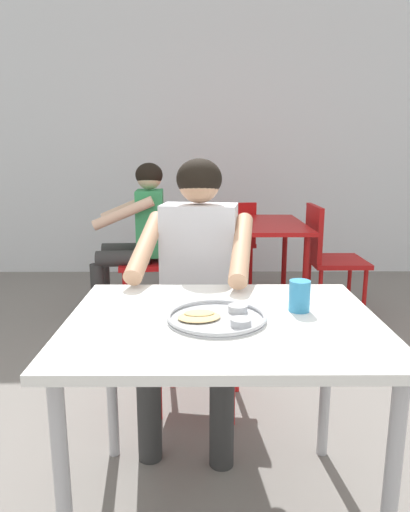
# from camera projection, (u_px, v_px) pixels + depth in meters

# --- Properties ---
(back_wall) EXTENTS (12.00, 0.12, 3.40)m
(back_wall) POSITION_uv_depth(u_px,v_px,m) (212.00, 109.00, 4.68)
(back_wall) COLOR silver
(back_wall) RESTS_ON ground
(table_foreground) EXTENTS (1.00, 0.78, 0.73)m
(table_foreground) POSITION_uv_depth(u_px,v_px,m) (223.00, 342.00, 1.49)
(table_foreground) COLOR white
(table_foreground) RESTS_ON ground
(thali_tray) EXTENTS (0.32, 0.32, 0.03)m
(thali_tray) POSITION_uv_depth(u_px,v_px,m) (217.00, 317.00, 1.46)
(thali_tray) COLOR #B7BABF
(thali_tray) RESTS_ON table_foreground
(drinking_cup) EXTENTS (0.07, 0.07, 0.11)m
(drinking_cup) POSITION_uv_depth(u_px,v_px,m) (300.00, 295.00, 1.53)
(drinking_cup) COLOR #338CBF
(drinking_cup) RESTS_ON table_foreground
(chair_foreground) EXTENTS (0.48, 0.46, 0.86)m
(chair_foreground) POSITION_uv_depth(u_px,v_px,m) (202.00, 305.00, 2.32)
(chair_foreground) COLOR red
(chair_foreground) RESTS_ON ground
(diner_foreground) EXTENTS (0.55, 0.59, 1.23)m
(diner_foreground) POSITION_uv_depth(u_px,v_px,m) (196.00, 272.00, 2.05)
(diner_foreground) COLOR #313131
(diner_foreground) RESTS_ON ground
(table_background_red) EXTENTS (0.96, 0.95, 0.74)m
(table_background_red) POSITION_uv_depth(u_px,v_px,m) (241.00, 232.00, 3.54)
(table_background_red) COLOR #B71414
(table_background_red) RESTS_ON ground
(chair_red_left) EXTENTS (0.44, 0.48, 0.82)m
(chair_red_left) POSITION_uv_depth(u_px,v_px,m) (155.00, 255.00, 3.54)
(chair_red_left) COLOR red
(chair_red_left) RESTS_ON ground
(chair_red_right) EXTENTS (0.42, 0.44, 0.87)m
(chair_red_right) POSITION_uv_depth(u_px,v_px,m) (327.00, 252.00, 3.54)
(chair_red_right) COLOR #B21414
(chair_red_right) RESTS_ON ground
(chair_red_far) EXTENTS (0.46, 0.49, 0.84)m
(chair_red_far) POSITION_uv_depth(u_px,v_px,m) (232.00, 239.00, 4.17)
(chair_red_far) COLOR red
(chair_red_far) RESTS_ON ground
(patron_background) EXTENTS (0.57, 0.51, 1.19)m
(patron_background) POSITION_uv_depth(u_px,v_px,m) (138.00, 226.00, 3.52)
(patron_background) COLOR #343434
(patron_background) RESTS_ON ground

